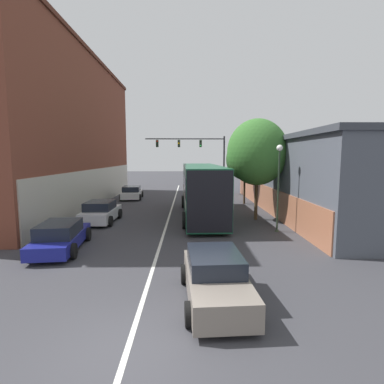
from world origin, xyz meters
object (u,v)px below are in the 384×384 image
parked_car_left_mid (132,193)px  parked_car_left_far (61,237)px  hatchback_foreground (215,278)px  parked_car_left_near (101,212)px  street_tree_near (257,152)px  traffic_signal_gantry (198,151)px  street_tree_far (245,159)px  street_lamp (279,179)px  bus (202,188)px

parked_car_left_mid → parked_car_left_far: bearing=175.4°
hatchback_foreground → parked_car_left_far: (-6.63, 4.87, -0.04)m
parked_car_left_far → parked_car_left_mid: bearing=-6.7°
parked_car_left_near → street_tree_near: street_tree_near is taller
parked_car_left_near → parked_car_left_mid: size_ratio=0.97×
parked_car_left_far → traffic_signal_gantry: 22.17m
hatchback_foreground → parked_car_left_mid: hatchback_foreground is taller
street_tree_far → street_tree_near: bearing=-94.1°
street_tree_near → parked_car_left_far: bearing=-147.9°
parked_car_left_far → street_tree_near: (10.41, 6.54, 3.90)m
parked_car_left_mid → street_lamp: (10.74, -13.30, 2.38)m
bus → street_tree_far: street_tree_far is taller
parked_car_left_mid → traffic_signal_gantry: size_ratio=0.46×
parked_car_left_mid → traffic_signal_gantry: bearing=-62.8°
parked_car_left_far → parked_car_left_near: bearing=-7.7°
hatchback_foreground → parked_car_left_near: 12.49m
parked_car_left_near → street_tree_far: (10.74, 7.50, 3.33)m
parked_car_left_mid → street_tree_far: 11.71m
traffic_signal_gantry → parked_car_left_far: bearing=-108.5°
parked_car_left_far → street_tree_near: street_tree_near is taller
street_tree_near → street_tree_far: 6.80m
bus → parked_car_left_near: bearing=104.5°
street_tree_far → parked_car_left_mid: bearing=163.2°
parked_car_left_near → parked_car_left_far: bearing=179.0°
traffic_signal_gantry → street_tree_near: 14.53m
street_tree_near → parked_car_left_mid: bearing=135.7°
traffic_signal_gantry → street_tree_far: size_ratio=1.53×
parked_car_left_mid → street_lamp: 17.26m
bus → parked_car_left_near: (-6.63, -1.90, -1.36)m
street_tree_near → street_tree_far: street_tree_near is taller
hatchback_foreground → street_tree_near: street_tree_near is taller
hatchback_foreground → street_tree_far: 18.96m
hatchback_foreground → parked_car_left_far: size_ratio=0.92×
hatchback_foreground → traffic_signal_gantry: size_ratio=0.47×
bus → parked_car_left_near: 7.03m
parked_car_left_near → traffic_signal_gantry: 16.83m
parked_car_left_near → parked_car_left_far: (-0.15, -5.81, -0.04)m
bus → traffic_signal_gantry: size_ratio=1.32×
hatchback_foreground → parked_car_left_mid: 22.37m
bus → parked_car_left_far: bus is taller
parked_car_left_near → street_tree_far: bearing=-54.5°
parked_car_left_near → parked_car_left_mid: parked_car_left_near is taller
parked_car_left_far → street_lamp: (10.89, 3.24, 2.37)m
parked_car_left_far → street_lamp: street_lamp is taller
street_lamp → traffic_signal_gantry: bearing=102.9°
street_tree_near → bus: bearing=162.1°
traffic_signal_gantry → street_tree_near: street_tree_near is taller
bus → street_tree_far: (4.11, 5.60, 1.97)m
hatchback_foreground → parked_car_left_far: 8.22m
parked_car_left_far → traffic_signal_gantry: bearing=-24.7°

